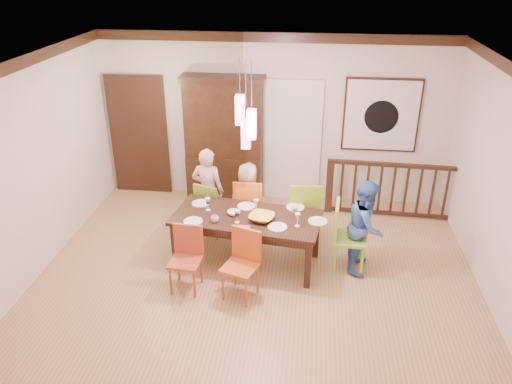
# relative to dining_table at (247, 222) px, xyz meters

# --- Properties ---
(floor) EXTENTS (6.00, 6.00, 0.00)m
(floor) POSITION_rel_dining_table_xyz_m (0.17, -0.29, -0.66)
(floor) COLOR #9E7F4C
(floor) RESTS_ON ground
(ceiling) EXTENTS (6.00, 6.00, 0.00)m
(ceiling) POSITION_rel_dining_table_xyz_m (0.17, -0.29, 2.24)
(ceiling) COLOR white
(ceiling) RESTS_ON wall_back
(wall_back) EXTENTS (6.00, 0.00, 6.00)m
(wall_back) POSITION_rel_dining_table_xyz_m (0.17, 2.21, 0.79)
(wall_back) COLOR beige
(wall_back) RESTS_ON floor
(wall_left) EXTENTS (0.00, 5.00, 5.00)m
(wall_left) POSITION_rel_dining_table_xyz_m (-2.83, -0.29, 0.79)
(wall_left) COLOR beige
(wall_left) RESTS_ON floor
(wall_right) EXTENTS (0.00, 5.00, 5.00)m
(wall_right) POSITION_rel_dining_table_xyz_m (3.17, -0.29, 0.79)
(wall_right) COLOR beige
(wall_right) RESTS_ON floor
(crown_molding) EXTENTS (6.00, 5.00, 0.16)m
(crown_molding) POSITION_rel_dining_table_xyz_m (0.17, -0.29, 2.16)
(crown_molding) COLOR black
(crown_molding) RESTS_ON wall_back
(panel_door) EXTENTS (1.04, 0.07, 2.24)m
(panel_door) POSITION_rel_dining_table_xyz_m (-2.23, 2.16, 0.39)
(panel_door) COLOR black
(panel_door) RESTS_ON wall_back
(white_doorway) EXTENTS (0.97, 0.05, 2.22)m
(white_doorway) POSITION_rel_dining_table_xyz_m (0.52, 2.17, 0.39)
(white_doorway) COLOR silver
(white_doorway) RESTS_ON wall_back
(painting) EXTENTS (1.25, 0.06, 1.25)m
(painting) POSITION_rel_dining_table_xyz_m (1.97, 2.17, 0.94)
(painting) COLOR black
(painting) RESTS_ON wall_back
(pendant_cluster) EXTENTS (0.27, 0.21, 1.14)m
(pendant_cluster) POSITION_rel_dining_table_xyz_m (0.00, -0.00, 1.44)
(pendant_cluster) COLOR #FA4B82
(pendant_cluster) RESTS_ON ceiling
(dining_table) EXTENTS (2.14, 1.19, 0.75)m
(dining_table) POSITION_rel_dining_table_xyz_m (0.00, 0.00, 0.00)
(dining_table) COLOR black
(dining_table) RESTS_ON floor
(chair_far_left) EXTENTS (0.52, 0.52, 0.89)m
(chair_far_left) POSITION_rel_dining_table_xyz_m (-0.64, 0.76, -0.15)
(chair_far_left) COLOR olive
(chair_far_left) RESTS_ON floor
(chair_far_mid) EXTENTS (0.45, 0.45, 0.98)m
(chair_far_mid) POSITION_rel_dining_table_xyz_m (-0.06, 0.79, -0.10)
(chair_far_mid) COLOR orange
(chair_far_mid) RESTS_ON floor
(chair_far_right) EXTENTS (0.52, 0.52, 1.03)m
(chair_far_right) POSITION_rel_dining_table_xyz_m (0.77, 0.68, -0.07)
(chair_far_right) COLOR olive
(chair_far_right) RESTS_ON floor
(chair_near_left) EXTENTS (0.43, 0.43, 0.88)m
(chair_near_left) POSITION_rel_dining_table_xyz_m (-0.71, -0.73, -0.16)
(chair_near_left) COLOR #A54025
(chair_near_left) RESTS_ON floor
(chair_near_mid) EXTENTS (0.53, 0.53, 0.91)m
(chair_near_mid) POSITION_rel_dining_table_xyz_m (0.02, -0.80, -0.14)
(chair_near_mid) COLOR #B9501B
(chair_near_mid) RESTS_ON floor
(chair_end_right) EXTENTS (0.49, 0.49, 1.00)m
(chair_end_right) POSITION_rel_dining_table_xyz_m (1.44, 0.01, -0.09)
(chair_end_right) COLOR #89CC38
(chair_end_right) RESTS_ON floor
(china_hutch) EXTENTS (1.41, 0.46, 2.23)m
(china_hutch) POSITION_rel_dining_table_xyz_m (-0.66, 2.00, 0.45)
(china_hutch) COLOR black
(china_hutch) RESTS_ON floor
(balustrade) EXTENTS (2.21, 0.19, 0.96)m
(balustrade) POSITION_rel_dining_table_xyz_m (2.23, 1.66, -0.16)
(balustrade) COLOR black
(balustrade) RESTS_ON floor
(person_far_left) EXTENTS (0.55, 0.41, 1.39)m
(person_far_left) POSITION_rel_dining_table_xyz_m (-0.72, 0.84, 0.03)
(person_far_left) COLOR #FDC0D3
(person_far_left) RESTS_ON floor
(person_far_mid) EXTENTS (0.64, 0.47, 1.19)m
(person_far_mid) POSITION_rel_dining_table_xyz_m (-0.09, 0.79, -0.07)
(person_far_mid) COLOR beige
(person_far_mid) RESTS_ON floor
(person_end_right) EXTENTS (0.63, 0.74, 1.34)m
(person_end_right) POSITION_rel_dining_table_xyz_m (1.64, 0.06, 0.01)
(person_end_right) COLOR #416AB6
(person_end_right) RESTS_ON floor
(serving_bowl) EXTENTS (0.41, 0.41, 0.08)m
(serving_bowl) POSITION_rel_dining_table_xyz_m (0.22, -0.09, 0.13)
(serving_bowl) COLOR #F4BB45
(serving_bowl) RESTS_ON dining_table
(small_bowl) EXTENTS (0.18, 0.18, 0.06)m
(small_bowl) POSITION_rel_dining_table_xyz_m (-0.18, 0.02, 0.12)
(small_bowl) COLOR white
(small_bowl) RESTS_ON dining_table
(cup_left) EXTENTS (0.13, 0.13, 0.09)m
(cup_left) POSITION_rel_dining_table_xyz_m (-0.41, -0.21, 0.13)
(cup_left) COLOR silver
(cup_left) RESTS_ON dining_table
(cup_right) EXTENTS (0.12, 0.12, 0.09)m
(cup_right) POSITION_rel_dining_table_xyz_m (0.65, 0.18, 0.13)
(cup_right) COLOR silver
(cup_right) RESTS_ON dining_table
(plate_far_left) EXTENTS (0.26, 0.26, 0.01)m
(plate_far_left) POSITION_rel_dining_table_xyz_m (-0.71, 0.29, 0.09)
(plate_far_left) COLOR white
(plate_far_left) RESTS_ON dining_table
(plate_far_mid) EXTENTS (0.26, 0.26, 0.01)m
(plate_far_mid) POSITION_rel_dining_table_xyz_m (-0.04, 0.28, 0.09)
(plate_far_mid) COLOR white
(plate_far_mid) RESTS_ON dining_table
(plate_far_right) EXTENTS (0.26, 0.26, 0.01)m
(plate_far_right) POSITION_rel_dining_table_xyz_m (0.66, 0.32, 0.09)
(plate_far_right) COLOR white
(plate_far_right) RESTS_ON dining_table
(plate_near_left) EXTENTS (0.26, 0.26, 0.01)m
(plate_near_left) POSITION_rel_dining_table_xyz_m (-0.70, -0.24, 0.09)
(plate_near_left) COLOR white
(plate_near_left) RESTS_ON dining_table
(plate_near_mid) EXTENTS (0.26, 0.26, 0.01)m
(plate_near_mid) POSITION_rel_dining_table_xyz_m (0.45, -0.27, 0.09)
(plate_near_mid) COLOR white
(plate_near_mid) RESTS_ON dining_table
(plate_end_right) EXTENTS (0.26, 0.26, 0.01)m
(plate_end_right) POSITION_rel_dining_table_xyz_m (0.98, -0.05, 0.09)
(plate_end_right) COLOR white
(plate_end_right) RESTS_ON dining_table
(wine_glass_a) EXTENTS (0.08, 0.08, 0.19)m
(wine_glass_a) POSITION_rel_dining_table_xyz_m (-0.57, 0.11, 0.18)
(wine_glass_a) COLOR #590C19
(wine_glass_a) RESTS_ON dining_table
(wine_glass_b) EXTENTS (0.08, 0.08, 0.19)m
(wine_glass_b) POSITION_rel_dining_table_xyz_m (0.11, 0.14, 0.18)
(wine_glass_b) COLOR silver
(wine_glass_b) RESTS_ON dining_table
(wine_glass_c) EXTENTS (0.08, 0.08, 0.19)m
(wine_glass_c) POSITION_rel_dining_table_xyz_m (-0.11, -0.19, 0.18)
(wine_glass_c) COLOR #590C19
(wine_glass_c) RESTS_ON dining_table
(wine_glass_d) EXTENTS (0.08, 0.08, 0.19)m
(wine_glass_d) POSITION_rel_dining_table_xyz_m (0.71, -0.20, 0.18)
(wine_glass_d) COLOR silver
(wine_glass_d) RESTS_ON dining_table
(napkin) EXTENTS (0.18, 0.14, 0.01)m
(napkin) POSITION_rel_dining_table_xyz_m (-0.00, -0.35, 0.09)
(napkin) COLOR #D83359
(napkin) RESTS_ON dining_table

